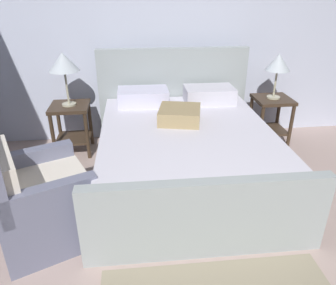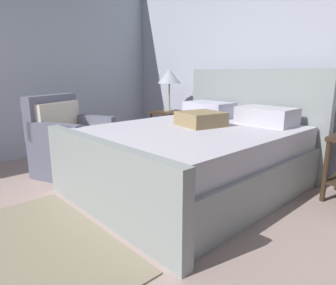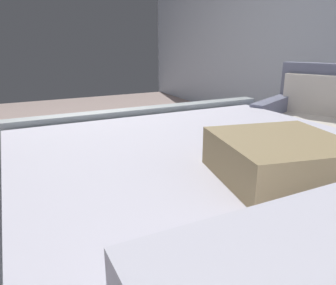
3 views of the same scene
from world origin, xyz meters
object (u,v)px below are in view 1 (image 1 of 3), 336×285
at_px(nightstand_right, 271,113).
at_px(table_lamp_left, 63,63).
at_px(armchair, 39,200).
at_px(nightstand_left, 71,121).
at_px(bed, 184,149).
at_px(table_lamp_right, 278,63).

height_order(nightstand_right, table_lamp_left, table_lamp_left).
bearing_deg(table_lamp_left, nightstand_right, -0.51).
bearing_deg(armchair, nightstand_left, 88.70).
bearing_deg(armchair, bed, 30.40).
xyz_separation_m(bed, table_lamp_right, (1.22, 0.75, 0.67)).
bearing_deg(nightstand_right, armchair, -149.09).
height_order(bed, table_lamp_right, bed).
bearing_deg(table_lamp_left, table_lamp_right, -0.51).
height_order(table_lamp_right, nightstand_left, table_lamp_right).
height_order(table_lamp_left, armchair, table_lamp_left).
distance_m(bed, table_lamp_left, 1.62).
bearing_deg(nightstand_left, nightstand_right, -0.51).
distance_m(nightstand_right, armchair, 2.89).
distance_m(bed, table_lamp_right, 1.59).
bearing_deg(bed, nightstand_left, 147.83).
relative_size(nightstand_right, nightstand_left, 1.00).
relative_size(nightstand_left, armchair, 0.63).
relative_size(bed, nightstand_right, 3.60).
bearing_deg(table_lamp_left, bed, -32.17).
relative_size(nightstand_right, armchair, 0.63).
relative_size(bed, armchair, 2.25).
bearing_deg(nightstand_right, bed, -148.56).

